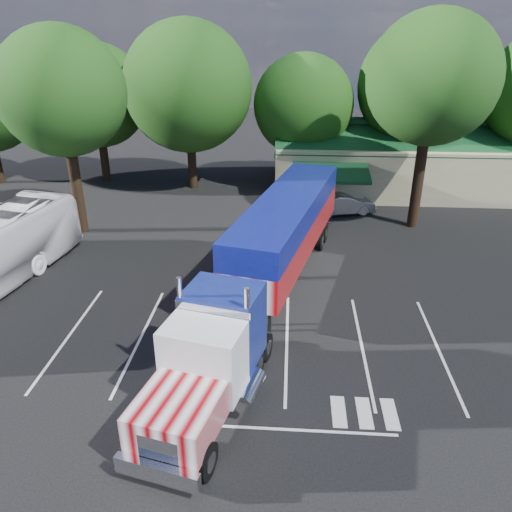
# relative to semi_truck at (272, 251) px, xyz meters

# --- Properties ---
(ground) EXTENTS (120.00, 120.00, 0.00)m
(ground) POSITION_rel_semi_truck_xyz_m (-2.36, 2.06, -2.61)
(ground) COLOR black
(ground) RESTS_ON ground
(event_hall) EXTENTS (24.20, 14.12, 5.55)m
(event_hall) POSITION_rel_semi_truck_xyz_m (11.37, 19.87, -0.40)
(event_hall) COLOR #B4AE86
(event_hall) RESTS_ON ground
(tree_row_b) EXTENTS (8.40, 8.40, 11.35)m
(tree_row_b) POSITION_rel_semi_truck_xyz_m (-15.36, 19.86, 4.53)
(tree_row_b) COLOR black
(tree_row_b) RESTS_ON ground
(tree_row_c) EXTENTS (10.00, 10.00, 13.05)m
(tree_row_c) POSITION_rel_semi_truck_xyz_m (-7.36, 18.26, 5.43)
(tree_row_c) COLOR black
(tree_row_c) RESTS_ON ground
(tree_row_d) EXTENTS (8.00, 8.00, 10.60)m
(tree_row_d) POSITION_rel_semi_truck_xyz_m (1.64, 19.56, 3.98)
(tree_row_d) COLOR black
(tree_row_d) RESTS_ON ground
(tree_row_e) EXTENTS (9.60, 9.60, 12.90)m
(tree_row_e) POSITION_rel_semi_truck_xyz_m (10.64, 20.06, 5.48)
(tree_row_e) COLOR black
(tree_row_e) RESTS_ON ground
(tree_near_left) EXTENTS (7.60, 7.60, 12.65)m
(tree_near_left) POSITION_rel_semi_truck_xyz_m (-12.86, 8.06, 6.20)
(tree_near_left) COLOR black
(tree_near_left) RESTS_ON ground
(tree_near_right) EXTENTS (8.00, 8.00, 13.50)m
(tree_near_right) POSITION_rel_semi_truck_xyz_m (9.14, 10.56, 6.85)
(tree_near_right) COLOR black
(tree_near_right) RESTS_ON ground
(semi_truck) EXTENTS (7.81, 22.01, 4.61)m
(semi_truck) POSITION_rel_semi_truck_xyz_m (0.00, 0.00, 0.00)
(semi_truck) COLOR black
(semi_truck) RESTS_ON ground
(woman) EXTENTS (0.43, 0.60, 1.57)m
(woman) POSITION_rel_semi_truck_xyz_m (-0.30, 2.06, -1.82)
(woman) COLOR black
(woman) RESTS_ON ground
(bicycle) EXTENTS (0.56, 1.59, 0.83)m
(bicycle) POSITION_rel_semi_truck_xyz_m (-0.56, 10.06, -2.19)
(bicycle) COLOR black
(bicycle) RESTS_ON ground
(silver_sedan) EXTENTS (4.79, 2.79, 1.49)m
(silver_sedan) POSITION_rel_semi_truck_xyz_m (4.61, 12.56, -1.86)
(silver_sedan) COLOR #9A9CA1
(silver_sedan) RESTS_ON ground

